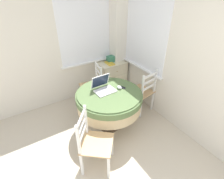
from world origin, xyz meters
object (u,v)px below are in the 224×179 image
object	(u,v)px
dining_chair_near_back_window	(93,86)
storage_box	(111,59)
book_on_cabinet	(110,63)
cell_phone	(122,87)
dining_chair_camera_near	(94,143)
corner_cabinet	(112,77)
dining_chair_near_right_window	(142,92)
laptop	(104,87)
computer_mouse	(119,87)
round_dining_table	(109,100)

from	to	relation	value
dining_chair_near_back_window	storage_box	bearing A→B (deg)	24.55
dining_chair_near_back_window	book_on_cabinet	xyz separation A→B (m)	(0.53, 0.20, 0.30)
cell_phone	dining_chair_near_back_window	distance (m)	0.85
dining_chair_camera_near	corner_cabinet	xyz separation A→B (m)	(1.27, 1.56, -0.07)
cell_phone	corner_cabinet	size ratio (longest dim) A/B	0.17
cell_phone	dining_chair_near_right_window	bearing A→B (deg)	6.00
dining_chair_camera_near	book_on_cabinet	distance (m)	1.96
laptop	book_on_cabinet	distance (m)	1.08
laptop	computer_mouse	world-z (taller)	laptop
round_dining_table	dining_chair_camera_near	bearing A→B (deg)	-136.23
cell_phone	storage_box	bearing A→B (deg)	68.15
dining_chair_camera_near	corner_cabinet	world-z (taller)	dining_chair_camera_near
cell_phone	dining_chair_near_back_window	bearing A→B (deg)	103.96
laptop	storage_box	bearing A→B (deg)	52.44
dining_chair_near_back_window	storage_box	size ratio (longest dim) A/B	5.27
laptop	cell_phone	size ratio (longest dim) A/B	2.80
storage_box	book_on_cabinet	world-z (taller)	storage_box
computer_mouse	dining_chair_near_right_window	size ratio (longest dim) A/B	0.11
cell_phone	book_on_cabinet	bearing A→B (deg)	70.90
round_dining_table	dining_chair_camera_near	world-z (taller)	dining_chair_camera_near
dining_chair_camera_near	dining_chair_near_back_window	bearing A→B (deg)	63.85
computer_mouse	cell_phone	distance (m)	0.06
cell_phone	book_on_cabinet	xyz separation A→B (m)	(0.34, 0.97, 0.00)
dining_chair_near_back_window	round_dining_table	bearing A→B (deg)	-95.79
book_on_cabinet	computer_mouse	bearing A→B (deg)	-112.26
dining_chair_near_back_window	dining_chair_camera_near	bearing A→B (deg)	-116.15
dining_chair_near_back_window	dining_chair_camera_near	world-z (taller)	same
round_dining_table	book_on_cabinet	xyz separation A→B (m)	(0.61, 0.98, 0.15)
storage_box	corner_cabinet	bearing A→B (deg)	-86.84
computer_mouse	dining_chair_camera_near	world-z (taller)	dining_chair_camera_near
book_on_cabinet	cell_phone	bearing A→B (deg)	-109.10
storage_box	book_on_cabinet	xyz separation A→B (m)	(-0.09, -0.08, -0.06)
round_dining_table	corner_cabinet	size ratio (longest dim) A/B	1.49
laptop	dining_chair_near_back_window	world-z (taller)	laptop
computer_mouse	dining_chair_near_back_window	bearing A→B (deg)	99.74
round_dining_table	book_on_cabinet	size ratio (longest dim) A/B	4.61
laptop	cell_phone	distance (m)	0.33
cell_phone	dining_chair_near_right_window	size ratio (longest dim) A/B	0.14
cell_phone	storage_box	size ratio (longest dim) A/B	0.71
round_dining_table	corner_cabinet	xyz separation A→B (m)	(0.69, 1.01, -0.23)
dining_chair_camera_near	storage_box	size ratio (longest dim) A/B	5.27
dining_chair_near_back_window	book_on_cabinet	bearing A→B (deg)	20.73
dining_chair_near_back_window	book_on_cabinet	world-z (taller)	dining_chair_near_back_window
dining_chair_camera_near	book_on_cabinet	world-z (taller)	dining_chair_camera_near
computer_mouse	dining_chair_near_back_window	xyz separation A→B (m)	(-0.13, 0.77, -0.32)
computer_mouse	corner_cabinet	distance (m)	1.18
computer_mouse	storage_box	world-z (taller)	storage_box
laptop	round_dining_table	bearing A→B (deg)	-71.81
corner_cabinet	laptop	bearing A→B (deg)	-129.15
dining_chair_near_back_window	dining_chair_camera_near	distance (m)	1.48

